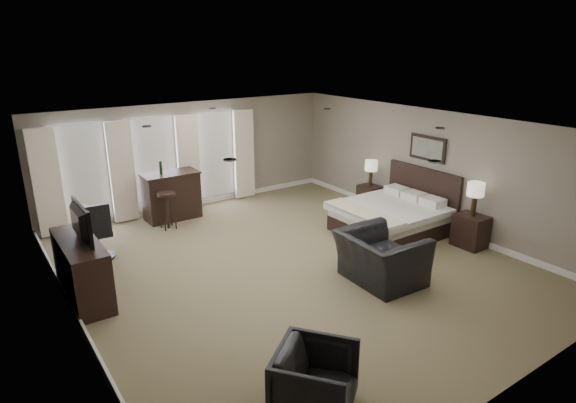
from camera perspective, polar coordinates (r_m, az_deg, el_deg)
room at (r=8.58m, az=0.43°, el=0.33°), size 7.60×8.60×2.64m
window_bay at (r=11.72m, az=-15.40°, el=4.11°), size 5.25×0.20×2.30m
bed at (r=10.47m, az=11.75°, el=-0.40°), size 2.06×1.97×1.31m
nightstand_near at (r=10.41m, az=20.81°, el=-3.29°), size 0.50×0.61×0.66m
nightstand_far at (r=12.15m, az=9.63°, el=0.54°), size 0.43×0.53×0.58m
lamp_near at (r=10.19m, az=21.24°, el=0.24°), size 0.33×0.33×0.69m
lamp_far at (r=11.98m, az=9.79°, el=3.32°), size 0.31×0.31×0.64m
wall_art at (r=11.01m, az=16.18°, el=6.08°), size 0.04×0.96×0.56m
dresser at (r=8.44m, az=-23.22°, el=-7.41°), size 0.55×1.72×1.00m
tv at (r=8.23m, az=-23.72°, el=-3.85°), size 0.60×1.04×0.14m
armchair_near at (r=8.40m, az=10.97°, el=-5.65°), size 0.94×1.39×1.18m
armchair_far at (r=5.65m, az=3.27°, el=-20.21°), size 1.16×1.15×0.87m
bar_counter at (r=11.52m, az=-13.63°, el=0.69°), size 1.28×0.67×1.12m
bar_stool_left at (r=10.90m, az=-23.21°, el=-2.41°), size 0.35×0.35×0.74m
bar_stool_right at (r=10.96m, az=-14.09°, el=-1.05°), size 0.48×0.48×0.83m
desk_chair at (r=9.78m, az=-21.83°, el=-3.22°), size 0.63×0.63×1.16m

